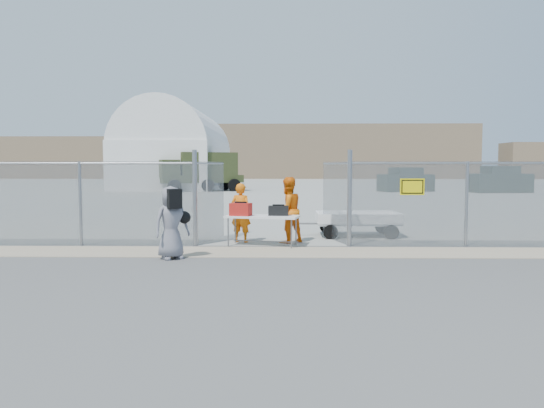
{
  "coord_description": "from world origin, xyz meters",
  "views": [
    {
      "loc": [
        0.28,
        -11.66,
        2.07
      ],
      "look_at": [
        0.0,
        2.0,
        1.1
      ],
      "focal_mm": 35.0,
      "sensor_mm": 36.0,
      "label": 1
    }
  ],
  "objects_px": {
    "security_worker_left": "(241,213)",
    "visitor": "(171,223)",
    "folding_table": "(262,231)",
    "utility_trailer": "(358,224)",
    "security_worker_right": "(288,210)"
  },
  "relations": [
    {
      "from": "security_worker_left",
      "to": "security_worker_right",
      "type": "xyz_separation_m",
      "value": [
        1.27,
        -0.06,
        0.08
      ]
    },
    {
      "from": "security_worker_right",
      "to": "visitor",
      "type": "distance_m",
      "value": 3.66
    },
    {
      "from": "security_worker_right",
      "to": "utility_trailer",
      "type": "xyz_separation_m",
      "value": [
        2.09,
        1.38,
        -0.51
      ]
    },
    {
      "from": "security_worker_left",
      "to": "visitor",
      "type": "xyz_separation_m",
      "value": [
        -1.35,
        -2.61,
        0.01
      ]
    },
    {
      "from": "security_worker_right",
      "to": "utility_trailer",
      "type": "distance_m",
      "value": 2.55
    },
    {
      "from": "visitor",
      "to": "utility_trailer",
      "type": "relative_size",
      "value": 0.52
    },
    {
      "from": "security_worker_right",
      "to": "visitor",
      "type": "xyz_separation_m",
      "value": [
        -2.62,
        -2.55,
        -0.08
      ]
    },
    {
      "from": "folding_table",
      "to": "security_worker_right",
      "type": "xyz_separation_m",
      "value": [
        0.66,
        0.57,
        0.49
      ]
    },
    {
      "from": "security_worker_left",
      "to": "utility_trailer",
      "type": "relative_size",
      "value": 0.51
    },
    {
      "from": "visitor",
      "to": "utility_trailer",
      "type": "height_order",
      "value": "visitor"
    },
    {
      "from": "folding_table",
      "to": "utility_trailer",
      "type": "height_order",
      "value": "folding_table"
    },
    {
      "from": "folding_table",
      "to": "utility_trailer",
      "type": "relative_size",
      "value": 0.59
    },
    {
      "from": "folding_table",
      "to": "security_worker_left",
      "type": "xyz_separation_m",
      "value": [
        -0.61,
        0.63,
        0.41
      ]
    },
    {
      "from": "visitor",
      "to": "utility_trailer",
      "type": "distance_m",
      "value": 6.15
    },
    {
      "from": "folding_table",
      "to": "visitor",
      "type": "bearing_deg",
      "value": -122.74
    }
  ]
}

